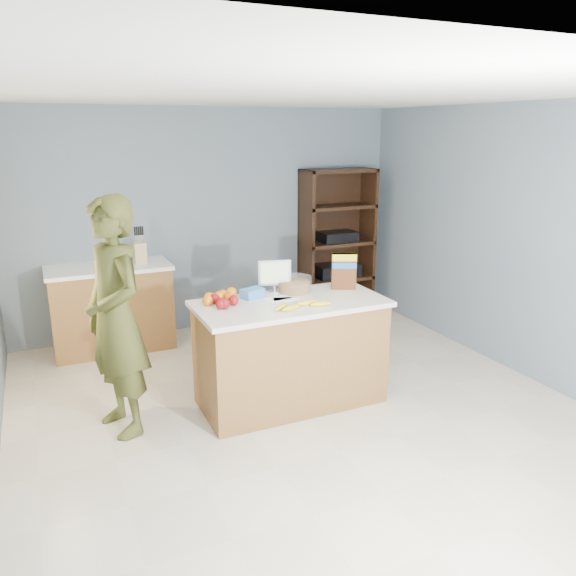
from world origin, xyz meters
name	(u,v)px	position (x,y,z in m)	size (l,w,h in m)	color
floor	(306,417)	(0.00, 0.00, 0.00)	(4.50, 5.00, 0.02)	beige
walls	(308,214)	(0.00, 0.00, 1.65)	(4.52, 5.02, 2.51)	slate
counter_peninsula	(290,356)	(0.00, 0.30, 0.42)	(1.56, 0.76, 0.90)	brown
back_cabinet	(112,307)	(-1.20, 2.20, 0.45)	(1.24, 0.62, 0.90)	brown
shelving_unit	(335,245)	(1.55, 2.35, 0.86)	(0.90, 0.40, 1.80)	black
person	(115,318)	(-1.37, 0.43, 0.91)	(0.66, 0.43, 1.81)	#3F4219
knife_block	(140,252)	(-0.87, 2.18, 1.02)	(0.12, 0.10, 0.31)	tan
envelopes	(282,299)	(-0.03, 0.39, 0.90)	(0.30, 0.20, 0.00)	white
bananas	(301,305)	(0.00, 0.11, 0.92)	(0.50, 0.17, 0.04)	yellow
apples	(224,302)	(-0.54, 0.38, 0.94)	(0.21, 0.25, 0.08)	maroon
oranges	(219,297)	(-0.53, 0.53, 0.94)	(0.33, 0.24, 0.08)	orange
blue_carton	(252,293)	(-0.25, 0.52, 0.94)	(0.18, 0.12, 0.08)	blue
salad_bowl	(294,285)	(0.15, 0.55, 0.96)	(0.30, 0.30, 0.13)	#267219
tv	(275,274)	(-0.01, 0.61, 1.06)	(0.28, 0.12, 0.28)	silver
cereal_box	(344,268)	(0.58, 0.45, 1.08)	(0.22, 0.16, 0.32)	#592B14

